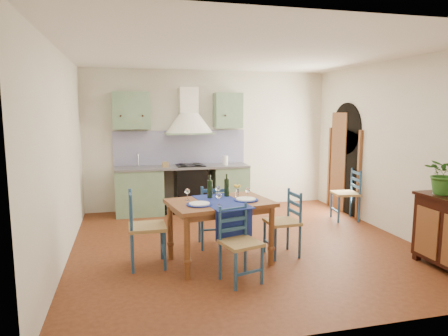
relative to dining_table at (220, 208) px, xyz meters
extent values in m
plane|color=#4A2110|center=(0.51, 0.60, -0.73)|extent=(5.00, 5.00, 0.00)
cube|color=silver|center=(0.51, 3.10, 0.67)|extent=(5.00, 0.04, 2.80)
cube|color=gray|center=(-0.94, 2.79, -0.29)|extent=(0.90, 0.60, 0.88)
cube|color=gray|center=(0.86, 2.79, -0.29)|extent=(0.70, 0.60, 0.88)
cube|color=black|center=(0.06, 2.79, -0.29)|extent=(0.60, 0.58, 0.88)
cube|color=slate|center=(-0.09, 2.79, 0.17)|extent=(2.60, 0.64, 0.04)
cube|color=silver|center=(-0.94, 2.79, 0.16)|extent=(0.45, 0.40, 0.03)
cylinder|color=silver|center=(-0.94, 2.97, 0.32)|extent=(0.02, 0.02, 0.26)
cube|color=black|center=(0.06, 2.79, 0.19)|extent=(0.55, 0.48, 0.02)
cube|color=black|center=(-0.09, 2.84, -0.69)|extent=(2.60, 0.50, 0.08)
cube|color=#0C0A5E|center=(-0.09, 3.06, 0.53)|extent=(2.65, 0.05, 0.68)
cube|color=gray|center=(-1.04, 2.92, 1.27)|extent=(0.70, 0.34, 0.70)
cube|color=gray|center=(0.86, 2.92, 1.27)|extent=(0.55, 0.34, 0.70)
cone|color=white|center=(0.06, 2.85, 1.02)|extent=(0.96, 0.96, 0.40)
cube|color=white|center=(0.06, 2.94, 1.47)|extent=(0.36, 0.30, 0.50)
cube|color=silver|center=(3.01, 0.60, 0.67)|extent=(0.04, 5.00, 2.80)
cube|color=black|center=(2.99, 2.00, 0.09)|extent=(0.03, 1.00, 1.65)
cylinder|color=black|center=(2.99, 2.00, 0.92)|extent=(0.03, 1.00, 1.00)
cube|color=brown|center=(2.97, 1.46, 0.09)|extent=(0.06, 0.06, 1.65)
cube|color=brown|center=(2.97, 2.54, 0.09)|extent=(0.06, 0.06, 1.65)
cube|color=brown|center=(2.98, 2.22, 0.25)|extent=(0.04, 0.55, 1.96)
cube|color=silver|center=(-1.99, 0.60, 0.67)|extent=(0.04, 5.00, 2.80)
cube|color=white|center=(0.51, 0.60, 2.07)|extent=(5.00, 5.00, 0.01)
cube|color=brown|center=(0.00, 0.01, 0.07)|extent=(1.43, 1.07, 0.05)
cube|color=brown|center=(0.00, 0.01, 0.00)|extent=(1.28, 0.92, 0.08)
cylinder|color=brown|center=(-0.51, -0.44, -0.34)|extent=(0.08, 0.08, 0.77)
cylinder|color=brown|center=(-0.63, 0.26, -0.34)|extent=(0.08, 0.08, 0.77)
cylinder|color=brown|center=(0.62, -0.25, -0.34)|extent=(0.08, 0.08, 0.77)
cylinder|color=brown|center=(0.50, 0.45, -0.34)|extent=(0.08, 0.08, 0.77)
cube|color=navy|center=(0.00, -0.05, 0.10)|extent=(0.64, 1.04, 0.01)
cube|color=navy|center=(0.07, -0.43, -0.09)|extent=(0.48, 0.10, 0.38)
cylinder|color=navy|center=(-0.31, -0.16, 0.11)|extent=(0.32, 0.32, 0.01)
cylinder|color=white|center=(-0.31, -0.16, 0.12)|extent=(0.26, 0.26, 0.01)
cylinder|color=navy|center=(0.33, -0.05, 0.11)|extent=(0.32, 0.32, 0.01)
cylinder|color=white|center=(0.33, -0.05, 0.12)|extent=(0.26, 0.26, 0.01)
cylinder|color=black|center=(-0.09, 0.21, 0.25)|extent=(0.07, 0.07, 0.32)
cylinder|color=black|center=(0.15, 0.25, 0.25)|extent=(0.07, 0.07, 0.32)
cylinder|color=white|center=(0.29, 0.22, 0.15)|extent=(0.05, 0.05, 0.10)
sphere|color=yellow|center=(0.29, 0.22, 0.24)|extent=(0.10, 0.10, 0.10)
cylinder|color=navy|center=(-0.04, -0.88, -0.50)|extent=(0.04, 0.04, 0.46)
cylinder|color=navy|center=(-0.13, -0.54, -0.29)|extent=(0.04, 0.04, 0.89)
cylinder|color=navy|center=(0.31, -0.79, -0.50)|extent=(0.04, 0.04, 0.46)
cylinder|color=navy|center=(0.21, -0.44, -0.29)|extent=(0.04, 0.04, 0.89)
cube|color=#A3864F|center=(0.09, -0.66, -0.26)|extent=(0.51, 0.51, 0.04)
cube|color=navy|center=(0.04, -0.49, -0.14)|extent=(0.37, 0.13, 0.04)
cube|color=navy|center=(0.04, -0.49, -0.02)|extent=(0.37, 0.13, 0.04)
cube|color=navy|center=(0.04, -0.49, 0.10)|extent=(0.37, 0.13, 0.04)
cube|color=navy|center=(0.13, -0.84, -0.55)|extent=(0.35, 0.12, 0.02)
cylinder|color=navy|center=(0.25, 0.82, -0.49)|extent=(0.04, 0.04, 0.48)
cylinder|color=navy|center=(0.22, 0.45, -0.26)|extent=(0.04, 0.04, 0.94)
cylinder|color=navy|center=(-0.12, 0.85, -0.49)|extent=(0.04, 0.04, 0.48)
cylinder|color=navy|center=(-0.15, 0.48, -0.26)|extent=(0.04, 0.04, 0.94)
cube|color=#A3864F|center=(0.05, 0.65, -0.24)|extent=(0.47, 0.47, 0.04)
cube|color=navy|center=(0.04, 0.46, -0.11)|extent=(0.40, 0.06, 0.05)
cube|color=navy|center=(0.04, 0.46, 0.02)|extent=(0.40, 0.06, 0.05)
cube|color=navy|center=(0.04, 0.46, 0.14)|extent=(0.40, 0.06, 0.05)
cube|color=navy|center=(0.06, 0.84, -0.54)|extent=(0.38, 0.06, 0.03)
cylinder|color=navy|center=(-0.74, -0.11, -0.48)|extent=(0.04, 0.04, 0.51)
cylinder|color=navy|center=(-1.14, -0.11, -0.24)|extent=(0.04, 0.04, 0.99)
cylinder|color=navy|center=(-0.74, 0.29, -0.48)|extent=(0.04, 0.04, 0.51)
cylinder|color=navy|center=(-1.14, 0.29, -0.24)|extent=(0.04, 0.04, 0.99)
cube|color=#A3864F|center=(-0.94, 0.09, -0.21)|extent=(0.46, 0.46, 0.04)
cube|color=navy|center=(-1.14, 0.09, -0.07)|extent=(0.03, 0.42, 0.05)
cube|color=navy|center=(-1.14, 0.09, 0.06)|extent=(0.03, 0.42, 0.05)
cube|color=navy|center=(-1.14, 0.09, 0.20)|extent=(0.03, 0.42, 0.05)
cube|color=navy|center=(-0.74, 0.09, -0.53)|extent=(0.03, 0.40, 0.03)
cylinder|color=navy|center=(0.69, 0.21, -0.50)|extent=(0.04, 0.04, 0.46)
cylinder|color=navy|center=(1.06, 0.23, -0.28)|extent=(0.04, 0.04, 0.91)
cylinder|color=navy|center=(0.72, -0.16, -0.50)|extent=(0.04, 0.04, 0.46)
cylinder|color=navy|center=(1.08, -0.13, -0.28)|extent=(0.04, 0.04, 0.91)
cube|color=#A3864F|center=(0.89, 0.04, -0.25)|extent=(0.45, 0.45, 0.04)
cube|color=navy|center=(1.07, 0.05, -0.13)|extent=(0.05, 0.38, 0.05)
cube|color=navy|center=(1.07, 0.05, -0.01)|extent=(0.05, 0.38, 0.05)
cube|color=navy|center=(1.07, 0.05, 0.12)|extent=(0.05, 0.38, 0.05)
cube|color=navy|center=(0.70, 0.02, -0.55)|extent=(0.05, 0.36, 0.03)
cylinder|color=navy|center=(2.55, 1.67, -0.49)|extent=(0.04, 0.04, 0.48)
cylinder|color=navy|center=(2.92, 1.62, -0.26)|extent=(0.04, 0.04, 0.94)
cylinder|color=navy|center=(2.49, 1.30, -0.49)|extent=(0.04, 0.04, 0.48)
cylinder|color=navy|center=(2.86, 1.25, -0.26)|extent=(0.04, 0.04, 0.94)
cube|color=#A3864F|center=(2.71, 1.46, -0.24)|extent=(0.50, 0.50, 0.04)
cube|color=navy|center=(2.89, 1.43, -0.11)|extent=(0.09, 0.40, 0.05)
cube|color=navy|center=(2.89, 1.43, 0.02)|extent=(0.09, 0.40, 0.05)
cube|color=navy|center=(2.89, 1.43, 0.14)|extent=(0.09, 0.40, 0.05)
cube|color=navy|center=(2.52, 1.49, -0.54)|extent=(0.09, 0.38, 0.03)
cube|color=brown|center=(2.54, -0.78, -0.28)|extent=(0.02, 0.38, 0.63)
cube|color=black|center=(2.60, -0.57, -0.69)|extent=(0.08, 0.08, 0.08)
cube|color=black|center=(2.95, -0.57, -0.69)|extent=(0.08, 0.08, 0.08)
imported|color=#2A5E1E|center=(2.75, -0.77, 0.48)|extent=(0.62, 0.59, 0.55)
camera|label=1|loc=(-1.18, -4.95, 1.27)|focal=32.00mm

